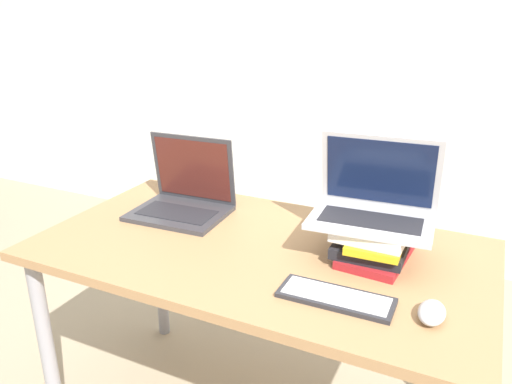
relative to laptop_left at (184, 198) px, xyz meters
name	(u,v)px	position (x,y,z in m)	size (l,w,h in m)	color
wall_back	(384,25)	(0.36, 1.44, 0.56)	(8.00, 0.05, 2.70)	silver
desk	(258,269)	(0.36, -0.14, -0.13)	(1.40, 0.76, 0.73)	#9E754C
laptop_left	(184,198)	(0.00, 0.00, 0.00)	(0.34, 0.28, 0.27)	#333338
book_stack	(374,241)	(0.71, -0.06, 0.00)	(0.22, 0.27, 0.11)	maroon
laptop_on_books	(374,204)	(0.69, -0.03, 0.11)	(0.37, 0.26, 0.25)	#B2B2B7
wireless_keyboard	(336,297)	(0.68, -0.33, -0.05)	(0.30, 0.11, 0.01)	#28282D
mouse	(432,312)	(0.91, -0.31, -0.04)	(0.06, 0.11, 0.04)	#B2B2B7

